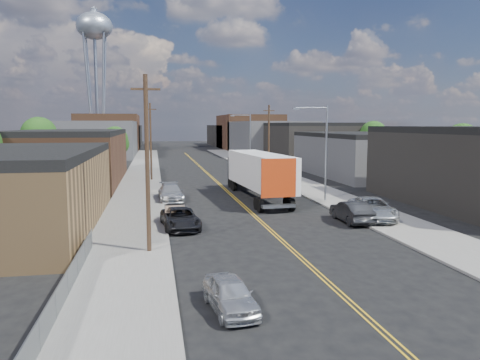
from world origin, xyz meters
name	(u,v)px	position (x,y,z in m)	size (l,w,h in m)	color
ground	(203,169)	(0.00, 60.00, 0.00)	(260.00, 260.00, 0.00)	black
centerline	(214,179)	(0.00, 45.00, 0.01)	(0.32, 120.00, 0.01)	gold
sidewalk_left	(141,180)	(-9.50, 45.00, 0.07)	(5.00, 140.00, 0.15)	slate
sidewalk_right	(283,177)	(9.50, 45.00, 0.07)	(5.00, 140.00, 0.15)	slate
warehouse_tan	(5,190)	(-18.00, 18.00, 2.80)	(12.00, 22.00, 5.60)	brown
warehouse_brown	(70,157)	(-18.00, 44.00, 3.30)	(12.00, 26.00, 6.60)	#513220
industrial_right_b	(366,154)	(22.00, 46.00, 3.05)	(14.00, 24.00, 6.10)	#3B3B3E
industrial_right_c	(307,142)	(22.00, 72.00, 3.80)	(14.00, 22.00, 7.60)	black
skyline_left_a	(100,139)	(-20.00, 95.00, 4.00)	(16.00, 30.00, 8.00)	#3B3B3E
skyline_right_a	(269,138)	(20.00, 95.00, 4.00)	(16.00, 30.00, 8.00)	#3B3B3E
skyline_left_b	(110,133)	(-20.00, 120.00, 5.00)	(16.00, 26.00, 10.00)	#513220
skyline_right_b	(249,132)	(20.00, 120.00, 5.00)	(16.00, 26.00, 10.00)	#513220
skyline_left_c	(115,136)	(-20.00, 140.00, 3.50)	(16.00, 40.00, 7.00)	black
skyline_right_c	(237,136)	(20.00, 140.00, 3.50)	(16.00, 40.00, 7.00)	black
water_tower	(94,31)	(-22.00, 110.00, 30.65)	(9.00, 9.00, 36.90)	gray
streetlight_near	(322,146)	(7.60, 25.00, 5.33)	(3.39, 0.25, 9.00)	gray
streetlight_far	(248,136)	(7.60, 60.00, 5.33)	(3.39, 0.25, 9.00)	gray
utility_pole_left_near	(147,163)	(-8.20, 10.00, 5.14)	(1.60, 0.26, 10.00)	black
utility_pole_left_far	(151,141)	(-8.20, 45.00, 5.14)	(1.60, 0.26, 10.00)	black
utility_pole_right	(269,140)	(8.20, 48.00, 5.14)	(1.60, 0.26, 10.00)	black
chainlink_fence	(68,284)	(-11.50, 3.50, 0.66)	(0.05, 16.00, 1.22)	slate
tree_left_mid	(40,137)	(-23.94, 55.00, 5.48)	(5.10, 5.04, 8.37)	black
tree_left_far	(115,141)	(-13.94, 62.00, 4.57)	(4.35, 4.20, 6.97)	black
tree_right_near	(462,144)	(30.06, 36.00, 4.87)	(4.60, 4.48, 7.44)	black
tree_right_far	(374,137)	(30.06, 60.00, 5.18)	(4.85, 4.76, 7.91)	black
semi_truck	(256,172)	(2.12, 28.69, 2.59)	(3.93, 17.50, 4.54)	silver
car_left_a	(230,294)	(-5.00, 1.01, 0.67)	(1.58, 3.92, 1.34)	#B3B5B8
car_left_b	(175,215)	(-6.40, 17.46, 0.67)	(1.42, 4.07, 1.34)	#886E59
car_left_c	(180,218)	(-6.11, 16.00, 0.73)	(2.42, 5.24, 1.46)	black
car_left_d	(171,193)	(-6.33, 28.33, 0.79)	(2.22, 5.47, 1.59)	#A7AAAD
car_right_oncoming	(351,212)	(6.60, 15.84, 0.81)	(1.71, 4.91, 1.62)	black
car_right_lot_a	(372,209)	(8.35, 16.00, 0.96)	(2.69, 5.84, 1.62)	#AAADAF
car_right_lot_c	(272,171)	(8.20, 46.11, 0.83)	(1.60, 3.99, 1.36)	black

